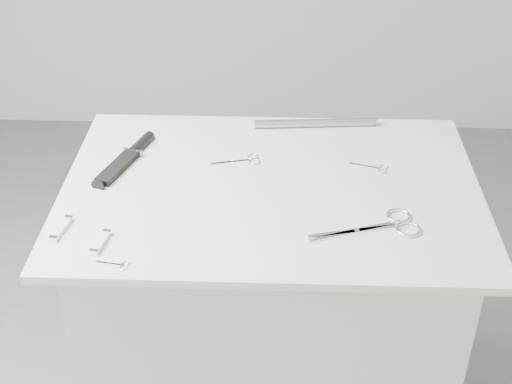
{
  "coord_description": "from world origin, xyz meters",
  "views": [
    {
      "loc": [
        0.02,
        -1.42,
        1.86
      ],
      "look_at": [
        -0.04,
        -0.03,
        0.92
      ],
      "focal_mm": 50.0,
      "sensor_mm": 36.0,
      "label": 1
    }
  ],
  "objects_px": {
    "plinth": "(269,328)",
    "metal_rail": "(316,123)",
    "embroidery_scissors_b": "(375,168)",
    "pocket_knife_b": "(101,242)",
    "tiny_scissors": "(117,265)",
    "pocket_knife_a": "(61,228)",
    "sheathed_knife": "(129,156)",
    "large_shears": "(387,225)",
    "embroidery_scissors_a": "(244,160)"
  },
  "relations": [
    {
      "from": "plinth",
      "to": "embroidery_scissors_b",
      "type": "relative_size",
      "value": 9.35
    },
    {
      "from": "embroidery_scissors_a",
      "to": "sheathed_knife",
      "type": "relative_size",
      "value": 0.51
    },
    {
      "from": "pocket_knife_a",
      "to": "large_shears",
      "type": "bearing_deg",
      "value": -75.68
    },
    {
      "from": "embroidery_scissors_b",
      "to": "pocket_knife_a",
      "type": "bearing_deg",
      "value": -140.91
    },
    {
      "from": "embroidery_scissors_a",
      "to": "pocket_knife_b",
      "type": "xyz_separation_m",
      "value": [
        -0.29,
        -0.35,
        0.0
      ]
    },
    {
      "from": "large_shears",
      "to": "pocket_knife_b",
      "type": "bearing_deg",
      "value": 170.92
    },
    {
      "from": "embroidery_scissors_a",
      "to": "pocket_knife_b",
      "type": "bearing_deg",
      "value": -142.95
    },
    {
      "from": "large_shears",
      "to": "pocket_knife_b",
      "type": "height_order",
      "value": "pocket_knife_b"
    },
    {
      "from": "plinth",
      "to": "sheathed_knife",
      "type": "height_order",
      "value": "sheathed_knife"
    },
    {
      "from": "pocket_knife_a",
      "to": "sheathed_knife",
      "type": "bearing_deg",
      "value": -5.77
    },
    {
      "from": "plinth",
      "to": "sheathed_knife",
      "type": "distance_m",
      "value": 0.61
    },
    {
      "from": "large_shears",
      "to": "embroidery_scissors_a",
      "type": "xyz_separation_m",
      "value": [
        -0.33,
        0.27,
        -0.0
      ]
    },
    {
      "from": "large_shears",
      "to": "tiny_scissors",
      "type": "xyz_separation_m",
      "value": [
        -0.57,
        -0.15,
        -0.0
      ]
    },
    {
      "from": "large_shears",
      "to": "metal_rail",
      "type": "xyz_separation_m",
      "value": [
        -0.14,
        0.45,
        0.01
      ]
    },
    {
      "from": "plinth",
      "to": "large_shears",
      "type": "height_order",
      "value": "large_shears"
    },
    {
      "from": "embroidery_scissors_b",
      "to": "pocket_knife_b",
      "type": "relative_size",
      "value": 1.19
    },
    {
      "from": "embroidery_scissors_a",
      "to": "metal_rail",
      "type": "distance_m",
      "value": 0.26
    },
    {
      "from": "plinth",
      "to": "metal_rail",
      "type": "bearing_deg",
      "value": 68.92
    },
    {
      "from": "embroidery_scissors_b",
      "to": "metal_rail",
      "type": "bearing_deg",
      "value": 141.24
    },
    {
      "from": "tiny_scissors",
      "to": "pocket_knife_a",
      "type": "distance_m",
      "value": 0.18
    },
    {
      "from": "plinth",
      "to": "tiny_scissors",
      "type": "distance_m",
      "value": 0.64
    },
    {
      "from": "pocket_knife_a",
      "to": "metal_rail",
      "type": "xyz_separation_m",
      "value": [
        0.57,
        0.49,
        0.01
      ]
    },
    {
      "from": "plinth",
      "to": "pocket_knife_b",
      "type": "xyz_separation_m",
      "value": [
        -0.36,
        -0.24,
        0.48
      ]
    },
    {
      "from": "plinth",
      "to": "embroidery_scissors_a",
      "type": "relative_size",
      "value": 7.17
    },
    {
      "from": "metal_rail",
      "to": "plinth",
      "type": "bearing_deg",
      "value": -111.08
    },
    {
      "from": "tiny_scissors",
      "to": "metal_rail",
      "type": "xyz_separation_m",
      "value": [
        0.43,
        0.61,
        0.01
      ]
    },
    {
      "from": "large_shears",
      "to": "sheathed_knife",
      "type": "xyz_separation_m",
      "value": [
        -0.62,
        0.26,
        0.01
      ]
    },
    {
      "from": "embroidery_scissors_b",
      "to": "metal_rail",
      "type": "relative_size",
      "value": 0.29
    },
    {
      "from": "plinth",
      "to": "embroidery_scissors_b",
      "type": "height_order",
      "value": "embroidery_scissors_b"
    },
    {
      "from": "embroidery_scissors_a",
      "to": "tiny_scissors",
      "type": "distance_m",
      "value": 0.48
    },
    {
      "from": "sheathed_knife",
      "to": "pocket_knife_a",
      "type": "xyz_separation_m",
      "value": [
        -0.09,
        -0.3,
        -0.0
      ]
    },
    {
      "from": "large_shears",
      "to": "plinth",
      "type": "bearing_deg",
      "value": 132.44
    },
    {
      "from": "plinth",
      "to": "pocket_knife_a",
      "type": "height_order",
      "value": "pocket_knife_a"
    },
    {
      "from": "embroidery_scissors_a",
      "to": "large_shears",
      "type": "bearing_deg",
      "value": -52.43
    },
    {
      "from": "plinth",
      "to": "pocket_knife_b",
      "type": "distance_m",
      "value": 0.64
    },
    {
      "from": "embroidery_scissors_b",
      "to": "pocket_knife_b",
      "type": "height_order",
      "value": "pocket_knife_b"
    },
    {
      "from": "embroidery_scissors_b",
      "to": "pocket_knife_a",
      "type": "height_order",
      "value": "pocket_knife_a"
    },
    {
      "from": "embroidery_scissors_b",
      "to": "pocket_knife_b",
      "type": "xyz_separation_m",
      "value": [
        -0.61,
        -0.33,
        0.0
      ]
    },
    {
      "from": "tiny_scissors",
      "to": "sheathed_knife",
      "type": "relative_size",
      "value": 0.29
    },
    {
      "from": "tiny_scissors",
      "to": "embroidery_scissors_b",
      "type": "bearing_deg",
      "value": 44.57
    },
    {
      "from": "tiny_scissors",
      "to": "metal_rail",
      "type": "bearing_deg",
      "value": 64.51
    },
    {
      "from": "pocket_knife_b",
      "to": "metal_rail",
      "type": "distance_m",
      "value": 0.72
    },
    {
      "from": "pocket_knife_b",
      "to": "metal_rail",
      "type": "xyz_separation_m",
      "value": [
        0.47,
        0.54,
        0.01
      ]
    },
    {
      "from": "pocket_knife_b",
      "to": "tiny_scissors",
      "type": "bearing_deg",
      "value": -133.76
    },
    {
      "from": "large_shears",
      "to": "embroidery_scissors_a",
      "type": "distance_m",
      "value": 0.42
    },
    {
      "from": "plinth",
      "to": "embroidery_scissors_a",
      "type": "xyz_separation_m",
      "value": [
        -0.07,
        0.11,
        0.47
      ]
    },
    {
      "from": "plinth",
      "to": "sheathed_knife",
      "type": "bearing_deg",
      "value": 163.02
    },
    {
      "from": "pocket_knife_a",
      "to": "pocket_knife_b",
      "type": "xyz_separation_m",
      "value": [
        0.1,
        -0.05,
        -0.0
      ]
    },
    {
      "from": "pocket_knife_b",
      "to": "metal_rail",
      "type": "bearing_deg",
      "value": -30.32
    },
    {
      "from": "pocket_knife_a",
      "to": "pocket_knife_b",
      "type": "bearing_deg",
      "value": -103.87
    }
  ]
}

